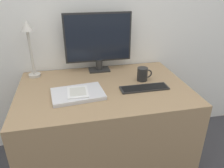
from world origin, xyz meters
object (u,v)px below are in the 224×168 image
object	(u,v)px
ereader	(78,92)
coffee_mug	(143,74)
monitor	(98,41)
keyboard	(144,88)
desk_lamp	(29,40)
laptop	(78,94)

from	to	relation	value
ereader	coffee_mug	xyz separation A→B (m)	(0.49, 0.15, 0.02)
monitor	keyboard	bearing A→B (deg)	-57.82
ereader	desk_lamp	size ratio (longest dim) A/B	0.38
ereader	coffee_mug	size ratio (longest dim) A/B	1.42
keyboard	coffee_mug	size ratio (longest dim) A/B	2.93
ereader	desk_lamp	bearing A→B (deg)	127.77
keyboard	coffee_mug	bearing A→B (deg)	75.94
ereader	monitor	bearing A→B (deg)	63.48
ereader	desk_lamp	distance (m)	0.56
keyboard	ereader	size ratio (longest dim) A/B	2.07
monitor	ereader	world-z (taller)	monitor
keyboard	coffee_mug	xyz separation A→B (m)	(0.03, 0.14, 0.04)
coffee_mug	desk_lamp	bearing A→B (deg)	162.56
monitor	laptop	xyz separation A→B (m)	(-0.21, -0.40, -0.24)
laptop	coffee_mug	bearing A→B (deg)	15.44
keyboard	laptop	xyz separation A→B (m)	(-0.46, 0.00, 0.01)
laptop	desk_lamp	distance (m)	0.56
keyboard	ereader	xyz separation A→B (m)	(-0.46, -0.01, 0.02)
laptop	coffee_mug	distance (m)	0.51
ereader	desk_lamp	xyz separation A→B (m)	(-0.31, 0.40, 0.26)
laptop	ereader	distance (m)	0.02
ereader	laptop	bearing A→B (deg)	96.75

